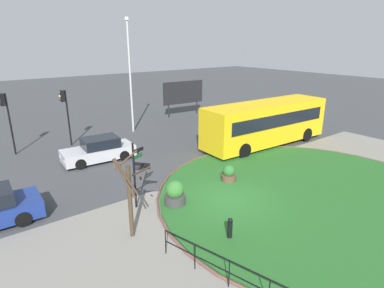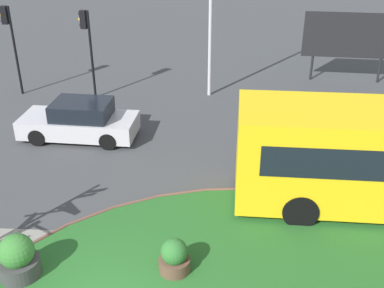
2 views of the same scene
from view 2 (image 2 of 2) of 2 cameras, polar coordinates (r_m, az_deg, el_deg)
The scene contains 6 objects.
car_near_lane at distance 18.43m, azimuth -13.33°, elevation 2.68°, with size 4.44×2.07×1.48m.
traffic_light_near at distance 23.13m, azimuth -21.15°, elevation 12.55°, with size 0.49×0.27×4.05m.
traffic_light_far at distance 21.72m, azimuth -12.55°, elevation 12.66°, with size 0.49×0.29×3.95m.
billboard_left at distance 24.76m, azimuth 18.47°, elevation 12.19°, with size 4.48×0.49×3.43m.
planter_near_signpost at distance 11.70m, azimuth -2.14°, elevation -13.60°, with size 0.77×0.77×0.98m.
planter_kerbside at distance 12.22m, azimuth -20.19°, elevation -12.90°, with size 0.98×0.98×1.22m.
Camera 2 is at (2.40, -7.36, 8.07)m, focal length 44.36 mm.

